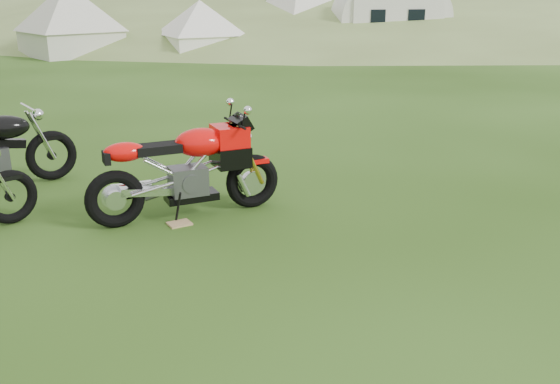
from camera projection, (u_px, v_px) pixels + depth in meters
name	position (u px, v px, depth m)	size (l,w,h in m)	color
ground	(336.00, 284.00, 5.62)	(120.00, 120.00, 0.00)	#213F0D
hillside	(399.00, 21.00, 49.11)	(80.00, 64.00, 8.00)	olive
hedgerow	(399.00, 21.00, 49.11)	(36.00, 1.20, 8.60)	black
sport_motorcycle	(185.00, 163.00, 7.08)	(2.17, 0.54, 1.30)	#EE0A08
plywood_board	(179.00, 224.00, 7.03)	(0.25, 0.20, 0.02)	tan
tent_left	(69.00, 20.00, 23.86)	(3.08, 3.08, 2.67)	beige
tent_mid	(200.00, 25.00, 23.86)	(2.62, 2.62, 2.27)	white
tent_right	(299.00, 13.00, 27.01)	(3.40, 3.40, 2.95)	silver
caravan	(390.00, 25.00, 25.21)	(4.60, 2.06, 2.16)	silver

